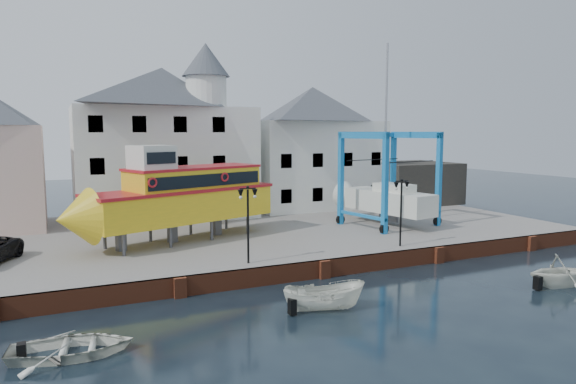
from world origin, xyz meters
name	(u,v)px	position (x,y,z in m)	size (l,w,h in m)	color
ground	(324,278)	(0.00, 0.00, 0.00)	(140.00, 140.00, 0.00)	black
hardstanding	(254,234)	(0.00, 11.00, 0.50)	(44.00, 22.00, 1.00)	slate
quay_wall	(323,269)	(0.00, 0.10, 0.50)	(44.00, 0.47, 1.00)	brown
building_white_main	(166,140)	(-4.87, 18.39, 7.34)	(14.00, 8.30, 14.00)	silver
building_white_right	(312,147)	(9.00, 19.00, 6.60)	(12.00, 8.00, 11.20)	silver
shed_dark	(410,183)	(19.00, 17.00, 3.00)	(8.00, 7.00, 4.00)	black
lamp_post_left	(248,205)	(-4.00, 1.20, 4.17)	(1.12, 0.32, 4.20)	black
lamp_post_right	(401,195)	(6.00, 1.20, 4.17)	(1.12, 0.32, 4.20)	black
tour_boat	(172,197)	(-6.58, 8.18, 3.93)	(14.60, 8.01, 6.22)	#59595E
travel_lift	(381,194)	(9.52, 8.36, 3.26)	(7.10, 9.24, 13.56)	#1172B9
motorboat_a	(324,310)	(-2.45, -4.52, 0.00)	(1.41, 3.75, 1.45)	silver
motorboat_c	(559,287)	(10.42, -6.49, 0.00)	(3.02, 3.50, 1.84)	silver
motorboat_d	(72,356)	(-13.03, -4.94, 0.00)	(3.05, 4.28, 0.89)	silver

